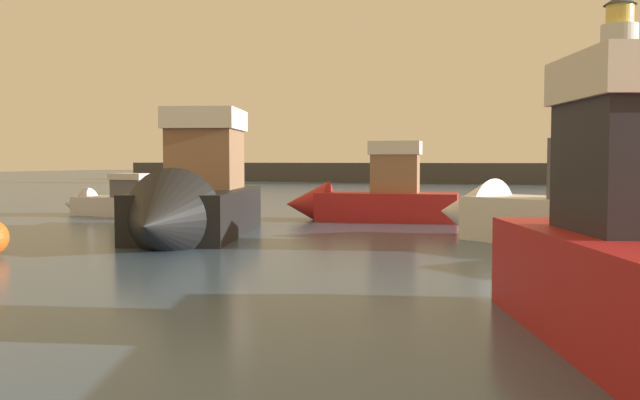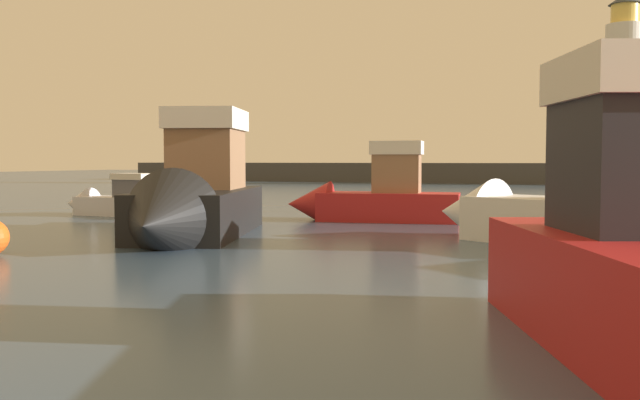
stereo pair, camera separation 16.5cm
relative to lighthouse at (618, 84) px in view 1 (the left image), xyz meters
name	(u,v)px [view 1 (the left image)]	position (x,y,z in m)	size (l,w,h in m)	color
ground_plane	(468,205)	(-8.72, -36.80, -9.98)	(220.82, 220.82, 0.00)	#384C60
breakwater	(525,173)	(-8.72, 0.00, -8.91)	(93.21, 5.07, 2.14)	#423F3D
lighthouse	(618,84)	(0.00, 0.00, 0.00)	(3.50, 3.50, 16.55)	silver
motorboat_0	(544,211)	(-3.88, -53.72, -9.04)	(8.16, 5.77, 3.45)	white
motorboat_1	(366,198)	(-10.97, -48.39, -9.06)	(7.16, 2.90, 3.52)	#B21E1E
motorboat_2	(111,202)	(-22.32, -49.80, -9.39)	(5.78, 1.91, 2.16)	silver
motorboat_3	(191,198)	(-14.22, -56.39, -8.71)	(5.58, 9.92, 4.77)	black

